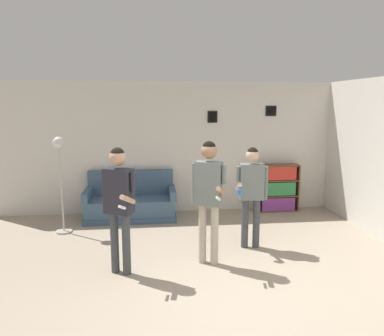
# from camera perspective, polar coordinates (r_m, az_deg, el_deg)

# --- Properties ---
(ground_plane) EXTENTS (20.00, 20.00, 0.00)m
(ground_plane) POSITION_cam_1_polar(r_m,az_deg,el_deg) (4.49, 5.81, -20.50)
(ground_plane) COLOR gray
(wall_back) EXTENTS (8.29, 0.08, 2.70)m
(wall_back) POSITION_cam_1_polar(r_m,az_deg,el_deg) (7.82, -0.02, 3.13)
(wall_back) COLOR beige
(wall_back) RESTS_ON ground_plane
(wall_right) EXTENTS (0.06, 6.30, 2.70)m
(wall_right) POSITION_cam_1_polar(r_m,az_deg,el_deg) (6.95, 27.15, 1.20)
(wall_right) COLOR beige
(wall_right) RESTS_ON ground_plane
(couch) EXTENTS (1.77, 0.80, 0.92)m
(couch) POSITION_cam_1_polar(r_m,az_deg,el_deg) (7.57, -9.32, -5.34)
(couch) COLOR #3D5670
(couch) RESTS_ON ground_plane
(bookshelf) EXTENTS (0.88, 0.30, 0.99)m
(bookshelf) POSITION_cam_1_polar(r_m,az_deg,el_deg) (8.14, 12.85, -2.96)
(bookshelf) COLOR brown
(bookshelf) RESTS_ON ground_plane
(floor_lamp) EXTENTS (0.28, 0.28, 1.70)m
(floor_lamp) POSITION_cam_1_polar(r_m,az_deg,el_deg) (6.84, -19.46, 0.24)
(floor_lamp) COLOR #ADA89E
(floor_lamp) RESTS_ON ground_plane
(person_player_foreground_left) EXTENTS (0.45, 0.59, 1.71)m
(person_player_foreground_left) POSITION_cam_1_polar(r_m,az_deg,el_deg) (4.98, -11.10, -4.39)
(person_player_foreground_left) COLOR #3D4247
(person_player_foreground_left) RESTS_ON ground_plane
(person_player_foreground_center) EXTENTS (0.46, 0.59, 1.76)m
(person_player_foreground_center) POSITION_cam_1_polar(r_m,az_deg,el_deg) (5.19, 2.56, -3.21)
(person_player_foreground_center) COLOR #B7AD99
(person_player_foreground_center) RESTS_ON ground_plane
(person_watcher_holding_cup) EXTENTS (0.53, 0.39, 1.60)m
(person_watcher_holding_cup) POSITION_cam_1_polar(r_m,az_deg,el_deg) (5.88, 9.06, -2.94)
(person_watcher_holding_cup) COLOR #3D4247
(person_watcher_holding_cup) RESTS_ON ground_plane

